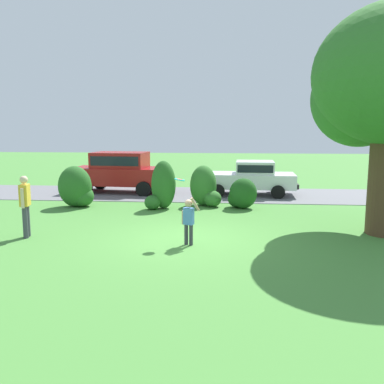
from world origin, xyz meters
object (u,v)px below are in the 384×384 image
(parked_suv, at_px, (120,170))
(frisbee, at_px, (180,180))
(parked_sedan, at_px, (250,177))
(child_thrower, at_px, (189,218))
(adult_onlooker, at_px, (25,203))

(parked_suv, bearing_deg, frisbee, -65.52)
(parked_sedan, height_order, child_thrower, parked_sedan)
(parked_sedan, xyz_separation_m, frisbee, (-2.28, -8.12, 0.84))
(frisbee, relative_size, adult_onlooker, 0.16)
(child_thrower, relative_size, frisbee, 4.55)
(parked_sedan, bearing_deg, frisbee, -105.68)
(parked_suv, bearing_deg, parked_sedan, -1.98)
(child_thrower, bearing_deg, adult_onlooker, 175.32)
(frisbee, bearing_deg, parked_sedan, 74.32)
(parked_suv, xyz_separation_m, adult_onlooker, (-0.55, -8.28, -0.09))
(parked_suv, distance_m, adult_onlooker, 8.30)
(adult_onlooker, bearing_deg, parked_suv, 86.23)
(frisbee, xyz_separation_m, adult_onlooker, (-4.34, 0.06, -0.70))
(parked_sedan, relative_size, parked_suv, 0.93)
(frisbee, bearing_deg, adult_onlooker, 179.27)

